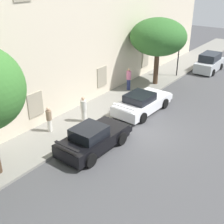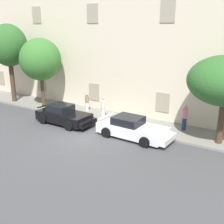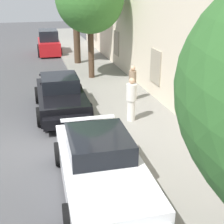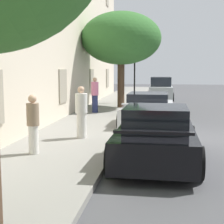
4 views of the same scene
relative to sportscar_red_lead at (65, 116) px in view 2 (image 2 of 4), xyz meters
The scene contains 10 objects.
ground_plane 3.20m from the sportscar_red_lead, 24.41° to the right, with size 80.00×80.00×0.00m, color #444447.
sidewalk 3.99m from the sportscar_red_lead, 43.78° to the left, with size 60.00×3.14×0.14m, color gray.
building_facade 9.65m from the sportscar_red_lead, 66.58° to the left, with size 40.22×5.06×14.16m.
sportscar_red_lead is the anchor object (origin of this frame).
sportscar_yellow_flank 5.76m from the sportscar_red_lead, ahead, with size 5.12×2.34×1.38m.
tree_near_kerb 6.26m from the sportscar_red_lead, 154.20° to the left, with size 3.57×3.57×6.06m.
tree_far_end 9.82m from the sportscar_red_lead, 166.42° to the left, with size 3.40×3.40×7.23m.
pedestrian_admiring 8.80m from the sportscar_red_lead, 21.52° to the left, with size 0.46×0.46×1.79m.
pedestrian_strolling 3.24m from the sportscar_red_lead, 96.08° to the left, with size 0.34×0.34×1.57m.
pedestrian_bystander 3.07m from the sportscar_red_lead, 52.76° to the left, with size 0.48×0.48×1.68m.
Camera 2 is at (10.78, -13.58, 7.17)m, focal length 44.18 mm.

